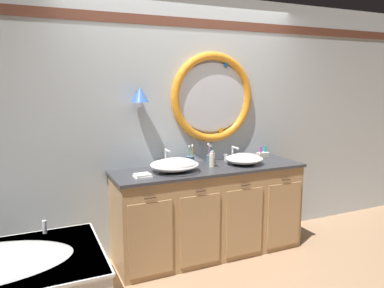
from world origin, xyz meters
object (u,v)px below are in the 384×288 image
Objects in this scene: sink_basin_right at (244,159)px; soap_dispenser at (212,160)px; sink_basin_left at (175,165)px; folded_hand_towel at (142,176)px; toothbrush_holder_right at (210,158)px; toothbrush_holder_left at (191,160)px; toiletry_basket at (263,154)px.

sink_basin_right is 2.32× the size of soap_dispenser.
sink_basin_left is 0.36m from folded_hand_towel.
sink_basin_right is 2.60× the size of folded_hand_towel.
sink_basin_right is 0.35m from toothbrush_holder_right.
sink_basin_left reaches higher than sink_basin_right.
folded_hand_towel is at bearing -161.90° from toothbrush_holder_right.
sink_basin_left is at bearing 14.70° from folded_hand_towel.
toothbrush_holder_left is 0.99× the size of toothbrush_holder_right.
folded_hand_towel is (-0.76, -0.12, -0.06)m from soap_dispenser.
sink_basin_right is at bearing -149.69° from toiletry_basket.
toothbrush_holder_left is at bearing 172.39° from toothbrush_holder_right.
soap_dispenser is (0.42, 0.03, 0.01)m from sink_basin_left.
soap_dispenser is (-0.05, -0.14, 0.02)m from toothbrush_holder_right.
folded_hand_towel is at bearing -175.40° from sink_basin_right.
toothbrush_holder_left is at bearing 26.01° from folded_hand_towel.
sink_basin_left is at bearing -168.91° from toiletry_basket.
sink_basin_right is 1.12m from folded_hand_towel.
toothbrush_holder_right is at bearing 20.51° from sink_basin_left.
toothbrush_holder_left reaches higher than folded_hand_towel.
soap_dispenser is at bearing -165.39° from toiletry_basket.
soap_dispenser is 0.77m from folded_hand_towel.
folded_hand_towel is (-0.60, -0.29, -0.04)m from toothbrush_holder_left.
toothbrush_holder_right is at bearing 18.10° from folded_hand_towel.
toothbrush_holder_right reaches higher than soap_dispenser.
toothbrush_holder_left is (0.26, 0.20, -0.01)m from sink_basin_left.
toothbrush_holder_right is 0.85m from folded_hand_towel.
sink_basin_right is 1.81× the size of toothbrush_holder_right.
toothbrush_holder_left is (-0.51, 0.20, -0.00)m from sink_basin_right.
folded_hand_towel is at bearing -165.30° from sink_basin_left.
sink_basin_left is 2.76× the size of soap_dispenser.
soap_dispenser reaches higher than sink_basin_right.
toothbrush_holder_left is 1.42× the size of folded_hand_towel.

